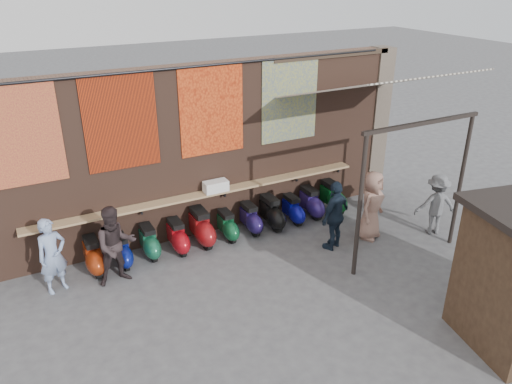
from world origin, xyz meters
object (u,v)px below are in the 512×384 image
Objects in this scene: scooter_stool_3 at (178,237)px; scooter_stool_6 at (250,219)px; diner_right at (116,246)px; scooter_stool_7 at (271,213)px; scooter_stool_2 at (149,242)px; scooter_stool_0 at (93,256)px; shopper_navy at (335,215)px; shopper_grey at (436,204)px; scooter_stool_10 at (332,197)px; scooter_stool_9 at (311,203)px; scooter_stool_5 at (227,226)px; scooter_stool_8 at (293,210)px; diner_left at (53,256)px; shopper_tan at (372,205)px; shelf_box at (216,186)px; scooter_stool_4 at (201,228)px; scooter_stool_1 at (122,251)px.

scooter_stool_6 is (1.86, 0.05, -0.01)m from scooter_stool_3.
scooter_stool_7 is at bearing 7.17° from diner_right.
scooter_stool_2 is 2.48m from scooter_stool_6.
scooter_stool_3 is 2.42m from scooter_stool_7.
scooter_stool_0 reaches higher than scooter_stool_2.
shopper_navy is 1.10× the size of shopper_grey.
scooter_stool_3 is at bearing -179.60° from scooter_stool_7.
diner_right reaches higher than scooter_stool_3.
scooter_stool_10 is (4.26, 0.07, 0.03)m from scooter_stool_3.
scooter_stool_9 is (5.45, 0.05, 0.00)m from scooter_stool_0.
scooter_stool_3 is at bearing -0.78° from scooter_stool_0.
scooter_stool_0 reaches higher than scooter_stool_5.
scooter_stool_9 is at bearing 6.18° from scooter_stool_8.
shopper_tan is (6.85, -1.19, 0.05)m from diner_left.
shelf_box is 0.64× the size of scooter_stool_4.
scooter_stool_1 is 0.93× the size of scooter_stool_3.
scooter_stool_3 is 1.86m from scooter_stool_6.
scooter_stool_3 is 1.04× the size of scooter_stool_6.
scooter_stool_6 is 2.40m from scooter_stool_10.
shopper_tan reaches higher than scooter_stool_3.
diner_right reaches higher than scooter_stool_7.
scooter_stool_4 reaches higher than scooter_stool_7.
shelf_box reaches higher than scooter_stool_10.
scooter_stool_3 is 0.52× the size of shopper_grey.
diner_right reaches higher than scooter_stool_5.
scooter_stool_1 is 0.97× the size of scooter_stool_6.
diner_right is (0.38, -0.59, 0.46)m from scooter_stool_0.
shopper_grey reaches higher than scooter_stool_2.
shopper_navy reaches higher than diner_left.
shopper_grey is at bearing -54.16° from scooter_stool_10.
diner_right is at bearing -33.52° from shopper_navy.
diner_left is (-5.64, -0.31, 0.44)m from scooter_stool_8.
scooter_stool_3 is 2.66m from diner_left.
scooter_stool_4 is 1.24× the size of scooter_stool_5.
shelf_box is 0.75× the size of scooter_stool_2.
diner_left is 0.94× the size of diner_right.
scooter_stool_5 is (2.47, 0.00, -0.00)m from scooter_stool_1.
scooter_stool_3 is 4.51m from shopper_tan.
shopper_navy is (-1.05, -1.54, 0.42)m from scooter_stool_10.
scooter_stool_8 is at bearing -0.11° from scooter_stool_0.
scooter_stool_5 is at bearing -179.62° from scooter_stool_8.
shopper_tan reaches higher than scooter_stool_5.
scooter_stool_3 is 0.46× the size of shopper_tan.
shelf_box is 2.15m from scooter_stool_8.
diner_left is 1.05× the size of shopper_grey.
scooter_stool_2 is 1.23m from scooter_stool_4.
scooter_stool_4 is (-0.51, -0.28, -0.83)m from shelf_box.
scooter_stool_5 is 2.39m from scooter_stool_9.
scooter_stool_2 is 0.45× the size of diner_right.
scooter_stool_4 is 1.82m from scooter_stool_7.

